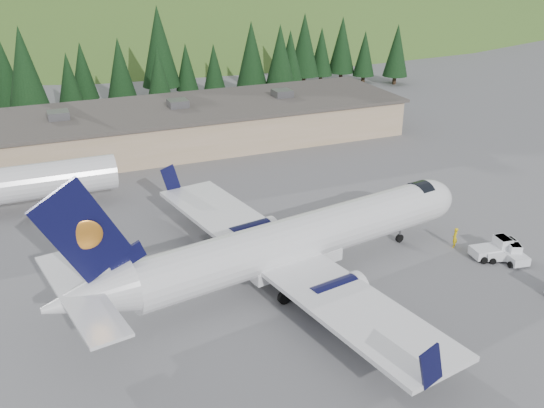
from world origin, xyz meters
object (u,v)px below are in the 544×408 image
(baggage_tug_b, at_px, (505,253))
(terminal_building, at_px, (142,130))
(airliner, at_px, (290,243))
(baggage_tug_a, at_px, (494,249))
(baggage_tug_d, at_px, (511,252))
(ramp_worker, at_px, (455,238))

(baggage_tug_b, distance_m, terminal_building, 47.94)
(baggage_tug_b, bearing_deg, airliner, -169.11)
(airliner, xyz_separation_m, baggage_tug_b, (18.39, -4.18, -2.58))
(airliner, distance_m, terminal_building, 38.40)
(baggage_tug_a, distance_m, baggage_tug_d, 1.39)
(airliner, relative_size, ramp_worker, 19.87)
(airliner, height_order, baggage_tug_b, airliner)
(baggage_tug_a, xyz_separation_m, terminal_building, (-21.79, 41.54, 1.83))
(baggage_tug_b, xyz_separation_m, terminal_building, (-22.34, 42.37, 1.94))
(baggage_tug_b, xyz_separation_m, ramp_worker, (-2.47, 3.66, 0.24))
(ramp_worker, bearing_deg, baggage_tug_d, 84.23)
(terminal_building, relative_size, baggage_tug_d, 22.04)
(terminal_building, distance_m, baggage_tug_d, 48.27)
(terminal_building, bearing_deg, airliner, -84.10)
(terminal_building, bearing_deg, baggage_tug_b, -62.20)
(baggage_tug_b, bearing_deg, baggage_tug_a, 147.47)
(airliner, bearing_deg, terminal_building, 85.56)
(baggage_tug_b, distance_m, baggage_tug_d, 0.48)
(baggage_tug_b, height_order, ramp_worker, ramp_worker)
(baggage_tug_a, height_order, baggage_tug_d, baggage_tug_a)
(airliner, xyz_separation_m, ramp_worker, (15.93, -0.52, -2.33))
(baggage_tug_a, relative_size, baggage_tug_d, 1.09)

